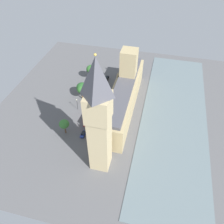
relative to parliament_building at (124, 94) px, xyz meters
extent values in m
plane|color=#565659|center=(1.99, 1.70, -8.42)|extent=(129.74, 129.74, 0.00)
cube|color=slate|center=(-27.09, 1.70, -8.30)|extent=(32.72, 116.77, 0.25)
cube|color=tan|center=(-0.01, 1.70, -1.73)|extent=(11.61, 59.74, 13.39)
cube|color=tan|center=(-0.01, -9.06, 5.94)|extent=(8.13, 8.13, 28.72)
cube|color=#4C4C54|center=(-0.01, 1.70, 5.77)|extent=(8.82, 57.35, 1.60)
cone|color=tan|center=(5.40, -25.19, 6.21)|extent=(1.20, 1.20, 2.50)
cone|color=tan|center=(5.40, -7.26, 6.29)|extent=(1.20, 1.20, 2.66)
cone|color=tan|center=(5.40, 10.66, 6.47)|extent=(1.20, 1.20, 3.02)
cone|color=tan|center=(5.40, 28.58, 6.34)|extent=(1.20, 1.20, 2.76)
cube|color=tan|center=(1.83, 38.36, 4.88)|extent=(7.60, 7.60, 26.59)
cube|color=tan|center=(1.83, 38.36, 23.46)|extent=(8.36, 8.36, 10.58)
cylinder|color=silver|center=(6.16, 38.36, 23.46)|extent=(0.25, 5.77, 5.77)
torus|color=black|center=(6.16, 38.36, 23.46)|extent=(0.24, 6.01, 6.01)
cylinder|color=silver|center=(1.83, 34.03, 23.46)|extent=(5.77, 0.25, 5.77)
torus|color=black|center=(1.83, 34.03, 23.46)|extent=(6.01, 0.24, 6.01)
pyramid|color=#4C4C54|center=(1.83, 38.36, 35.65)|extent=(8.36, 8.36, 13.79)
sphere|color=gold|center=(1.83, 38.36, 42.94)|extent=(0.80, 0.80, 0.80)
cube|color=black|center=(15.60, -22.42, -7.71)|extent=(1.85, 4.77, 0.75)
cube|color=black|center=(15.60, -22.18, -7.01)|extent=(1.55, 2.67, 0.65)
cylinder|color=black|center=(16.43, -23.95, -8.08)|extent=(0.25, 0.68, 0.68)
cylinder|color=black|center=(14.76, -23.94, -8.08)|extent=(0.25, 0.68, 0.68)
cylinder|color=black|center=(16.44, -20.90, -8.08)|extent=(0.25, 0.68, 0.68)
cylinder|color=black|center=(14.77, -20.89, -8.08)|extent=(0.25, 0.68, 0.68)
cube|color=#19472D|center=(14.34, -15.28, -7.71)|extent=(1.89, 4.05, 0.75)
cube|color=black|center=(14.34, -15.48, -7.01)|extent=(1.58, 2.27, 0.65)
cylinder|color=black|center=(13.48, -14.00, -8.08)|extent=(0.26, 0.68, 0.68)
cylinder|color=black|center=(15.17, -13.98, -8.08)|extent=(0.26, 0.68, 0.68)
cylinder|color=black|center=(13.50, -16.58, -8.08)|extent=(0.26, 0.68, 0.68)
cylinder|color=black|center=(15.19, -16.56, -8.08)|extent=(0.26, 0.68, 0.68)
cube|color=silver|center=(15.00, -7.70, -7.71)|extent=(2.06, 4.73, 0.75)
cube|color=black|center=(15.01, -7.47, -7.01)|extent=(1.69, 2.67, 0.65)
cylinder|color=black|center=(15.81, -9.23, -8.08)|extent=(0.27, 0.69, 0.68)
cylinder|color=black|center=(14.08, -9.16, -8.08)|extent=(0.27, 0.69, 0.68)
cylinder|color=black|center=(15.92, -6.24, -8.08)|extent=(0.27, 0.69, 0.68)
cylinder|color=black|center=(14.18, -6.18, -8.08)|extent=(0.27, 0.69, 0.68)
cube|color=red|center=(15.16, 1.89, -5.77)|extent=(2.90, 10.59, 4.20)
cube|color=black|center=(15.16, 1.89, -5.69)|extent=(2.94, 10.19, 0.70)
cylinder|color=black|center=(14.15, 5.60, -7.87)|extent=(0.39, 1.11, 1.10)
cylinder|color=black|center=(16.45, 5.52, -7.87)|extent=(0.39, 1.11, 1.10)
cylinder|color=black|center=(13.88, -1.74, -7.87)|extent=(0.39, 1.11, 1.10)
cylinder|color=black|center=(16.17, -1.83, -7.87)|extent=(0.39, 1.11, 1.10)
cube|color=red|center=(14.49, 15.24, -5.77)|extent=(3.09, 10.62, 4.20)
cube|color=black|center=(14.49, 15.24, -5.69)|extent=(3.13, 10.23, 0.70)
cylinder|color=black|center=(13.55, 18.98, -7.87)|extent=(0.41, 1.12, 1.10)
cylinder|color=black|center=(15.85, 18.85, -7.87)|extent=(0.41, 1.12, 1.10)
cylinder|color=black|center=(13.13, 11.64, -7.87)|extent=(0.41, 1.12, 1.10)
cylinder|color=black|center=(15.43, 11.51, -7.87)|extent=(0.41, 1.12, 1.10)
cube|color=navy|center=(14.46, 25.31, -7.71)|extent=(1.96, 4.39, 0.75)
cube|color=black|center=(14.45, 25.10, -7.01)|extent=(1.58, 2.48, 0.65)
cylinder|color=black|center=(13.75, 26.73, -8.08)|extent=(0.29, 0.69, 0.68)
cylinder|color=black|center=(15.32, 26.65, -8.08)|extent=(0.29, 0.69, 0.68)
cylinder|color=black|center=(13.60, 23.98, -8.08)|extent=(0.29, 0.69, 0.68)
cylinder|color=black|center=(15.18, 23.90, -8.08)|extent=(0.29, 0.69, 0.68)
cylinder|color=maroon|center=(7.59, -22.39, -7.78)|extent=(0.54, 0.54, 1.29)
sphere|color=tan|center=(7.59, -22.39, -7.01)|extent=(0.25, 0.25, 0.25)
cube|color=black|center=(7.85, -22.31, -7.71)|extent=(0.18, 0.31, 0.23)
cylinder|color=navy|center=(7.24, 26.36, -7.70)|extent=(0.67, 0.67, 1.44)
sphere|color=beige|center=(7.24, 26.36, -6.84)|extent=(0.28, 0.28, 0.28)
cube|color=#336B60|center=(7.06, 26.60, -7.63)|extent=(0.32, 0.28, 0.26)
cylinder|color=brown|center=(23.22, 25.84, -6.26)|extent=(0.56, 0.56, 4.32)
ellipsoid|color=#387533|center=(23.22, 25.84, -2.31)|extent=(4.78, 4.78, 4.06)
cylinder|color=brown|center=(24.52, -19.79, -5.68)|extent=(0.56, 0.56, 5.48)
ellipsoid|color=#2D6628|center=(24.52, -19.79, -0.77)|extent=(5.79, 5.79, 4.92)
cylinder|color=brown|center=(24.29, -2.40, -6.38)|extent=(0.56, 0.56, 4.09)
ellipsoid|color=#235623|center=(24.29, -2.40, -1.95)|extent=(6.37, 6.37, 5.41)
cylinder|color=brown|center=(23.92, -0.58, -6.11)|extent=(0.56, 0.56, 4.61)
ellipsoid|color=#2D6628|center=(23.92, -0.58, -1.90)|extent=(5.08, 5.08, 4.32)
cylinder|color=black|center=(23.53, -4.87, -5.44)|extent=(0.18, 0.18, 5.95)
sphere|color=#F2EAC6|center=(23.53, -4.87, -2.19)|extent=(0.56, 0.56, 0.56)
cylinder|color=black|center=(23.46, 8.48, -5.27)|extent=(0.18, 0.18, 6.30)
sphere|color=#F2EAC6|center=(23.46, 8.48, -1.84)|extent=(0.56, 0.56, 0.56)
camera|label=1|loc=(-15.98, 91.16, 73.51)|focal=36.20mm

